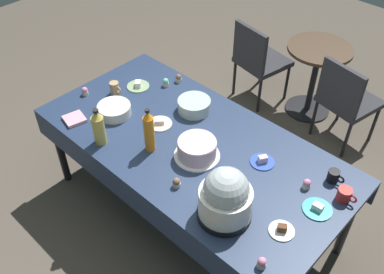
{
  "coord_description": "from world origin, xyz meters",
  "views": [
    {
      "loc": [
        1.49,
        -1.57,
        2.75
      ],
      "look_at": [
        0.0,
        0.0,
        0.8
      ],
      "focal_mm": 40.54,
      "sensor_mm": 36.0,
      "label": 1
    }
  ],
  "objects": [
    {
      "name": "paper_napkin_stack",
      "position": [
        -0.78,
        -0.41,
        0.76
      ],
      "size": [
        0.17,
        0.17,
        0.02
      ],
      "primitive_type": "cube",
      "rotation": [
        0.0,
        0.0,
        -0.22
      ],
      "color": "pink",
      "rests_on": "potluck_table"
    },
    {
      "name": "soda_bottle_orange_juice",
      "position": [
        -0.16,
        -0.24,
        0.91
      ],
      "size": [
        0.07,
        0.07,
        0.34
      ],
      "color": "orange",
      "rests_on": "potluck_table"
    },
    {
      "name": "frosted_layer_cake",
      "position": [
        0.12,
        -0.07,
        0.81
      ],
      "size": [
        0.31,
        0.31,
        0.13
      ],
      "color": "silver",
      "rests_on": "potluck_table"
    },
    {
      "name": "cupcake_mint",
      "position": [
        -0.98,
        -0.17,
        0.78
      ],
      "size": [
        0.05,
        0.05,
        0.07
      ],
      "color": "beige",
      "rests_on": "potluck_table"
    },
    {
      "name": "cupcake_cocoa",
      "position": [
        0.2,
        -0.35,
        0.78
      ],
      "size": [
        0.05,
        0.05,
        0.07
      ],
      "color": "beige",
      "rests_on": "potluck_table"
    },
    {
      "name": "ground",
      "position": [
        0.0,
        0.0,
        0.0
      ],
      "size": [
        9.0,
        9.0,
        0.0
      ],
      "primitive_type": "plane",
      "color": "brown"
    },
    {
      "name": "maroon_chair_right",
      "position": [
        0.38,
        1.54,
        0.49
      ],
      "size": [
        0.52,
        0.52,
        0.85
      ],
      "color": "#333338",
      "rests_on": "ground"
    },
    {
      "name": "dessert_plate_teal",
      "position": [
        0.93,
        0.08,
        0.76
      ],
      "size": [
        0.18,
        0.18,
        0.04
      ],
      "color": "teal",
      "rests_on": "potluck_table"
    },
    {
      "name": "coffee_mug_red",
      "position": [
        1.0,
        0.25,
        0.79
      ],
      "size": [
        0.12,
        0.08,
        0.08
      ],
      "color": "#B2231E",
      "rests_on": "potluck_table"
    },
    {
      "name": "ceramic_snack_bowl",
      "position": [
        -0.62,
        -0.17,
        0.79
      ],
      "size": [
        0.24,
        0.24,
        0.08
      ],
      "primitive_type": "cylinder",
      "color": "silver",
      "rests_on": "potluck_table"
    },
    {
      "name": "cupcake_lemon",
      "position": [
        -0.58,
        0.45,
        0.78
      ],
      "size": [
        0.05,
        0.05,
        0.07
      ],
      "color": "beige",
      "rests_on": "potluck_table"
    },
    {
      "name": "soda_bottle_ginger_ale",
      "position": [
        -0.45,
        -0.42,
        0.88
      ],
      "size": [
        0.08,
        0.08,
        0.28
      ],
      "color": "gold",
      "rests_on": "potluck_table"
    },
    {
      "name": "dessert_plate_cream",
      "position": [
        -0.3,
        -0.02,
        0.76
      ],
      "size": [
        0.18,
        0.18,
        0.04
      ],
      "color": "beige",
      "rests_on": "potluck_table"
    },
    {
      "name": "dessert_plate_sage",
      "position": [
        -0.76,
        0.18,
        0.76
      ],
      "size": [
        0.18,
        0.18,
        0.05
      ],
      "color": "#8CA87F",
      "rests_on": "potluck_table"
    },
    {
      "name": "cupcake_vanilla",
      "position": [
        0.79,
        0.18,
        0.78
      ],
      "size": [
        0.05,
        0.05,
        0.07
      ],
      "color": "beige",
      "rests_on": "potluck_table"
    },
    {
      "name": "cupcake_rose",
      "position": [
        0.91,
        -0.44,
        0.78
      ],
      "size": [
        0.05,
        0.05,
        0.07
      ],
      "color": "beige",
      "rests_on": "potluck_table"
    },
    {
      "name": "glass_salad_bowl",
      "position": [
        -0.23,
        0.27,
        0.8
      ],
      "size": [
        0.24,
        0.24,
        0.09
      ],
      "primitive_type": "cylinder",
      "color": "#B2C6BC",
      "rests_on": "potluck_table"
    },
    {
      "name": "dessert_plate_white",
      "position": [
        0.86,
        -0.19,
        0.76
      ],
      "size": [
        0.15,
        0.15,
        0.05
      ],
      "color": "white",
      "rests_on": "potluck_table"
    },
    {
      "name": "slow_cooker",
      "position": [
        0.56,
        -0.32,
        0.91
      ],
      "size": [
        0.32,
        0.32,
        0.35
      ],
      "color": "black",
      "rests_on": "potluck_table"
    },
    {
      "name": "maroon_chair_left",
      "position": [
        -0.56,
        1.53,
        0.49
      ],
      "size": [
        0.51,
        0.51,
        0.85
      ],
      "color": "#333338",
      "rests_on": "ground"
    },
    {
      "name": "dessert_plate_cobalt",
      "position": [
        0.46,
        0.18,
        0.76
      ],
      "size": [
        0.16,
        0.16,
        0.05
      ],
      "color": "#2D4CB2",
      "rests_on": "potluck_table"
    },
    {
      "name": "coffee_mug_black",
      "position": [
        0.87,
        0.35,
        0.79
      ],
      "size": [
        0.11,
        0.07,
        0.08
      ],
      "color": "black",
      "rests_on": "potluck_table"
    },
    {
      "name": "round_cafe_table",
      "position": [
        -0.05,
        1.76,
        0.5
      ],
      "size": [
        0.6,
        0.6,
        0.72
      ],
      "color": "#473323",
      "rests_on": "ground"
    },
    {
      "name": "coffee_mug_tan",
      "position": [
        -0.82,
        -0.0,
        0.8
      ],
      "size": [
        0.11,
        0.07,
        0.1
      ],
      "color": "tan",
      "rests_on": "potluck_table"
    },
    {
      "name": "potluck_table",
      "position": [
        0.0,
        0.0,
        0.69
      ],
      "size": [
        2.2,
        1.1,
        0.75
      ],
      "color": "navy",
      "rests_on": "ground"
    },
    {
      "name": "cupcake_berry",
      "position": [
        -0.61,
        0.34,
        0.78
      ],
      "size": [
        0.05,
        0.05,
        0.07
      ],
      "color": "beige",
      "rests_on": "potluck_table"
    }
  ]
}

